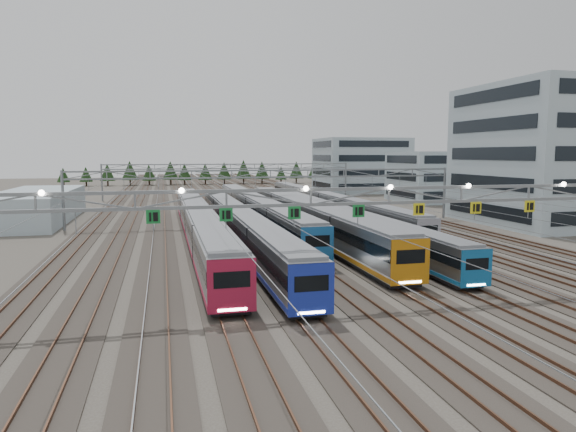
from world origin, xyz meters
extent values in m
plane|color=#47423A|center=(0.00, 0.00, 0.00)|extent=(400.00, 400.00, 0.00)
cube|color=#2D2823|center=(0.00, 100.00, 0.04)|extent=(54.00, 260.00, 0.08)
cube|color=brown|center=(-25.47, 100.00, 0.16)|extent=(0.08, 260.00, 0.16)
cube|color=brown|center=(25.47, 100.00, 0.16)|extent=(0.08, 260.00, 0.16)
cube|color=brown|center=(-0.72, 100.00, 0.16)|extent=(0.08, 260.00, 0.16)
cube|color=brown|center=(0.72, 100.00, 0.16)|extent=(0.08, 260.00, 0.16)
cube|color=black|center=(-11.25, 27.76, 0.43)|extent=(2.51, 59.55, 0.38)
cube|color=#96999D|center=(-11.25, 27.76, 2.27)|extent=(2.95, 60.76, 3.32)
cube|color=black|center=(-11.25, 27.76, 2.67)|extent=(3.01, 60.46, 1.00)
cube|color=#A81939|center=(-11.25, 27.76, 0.87)|extent=(3.00, 60.46, 0.37)
cube|color=slate|center=(-11.25, 27.76, 4.03)|extent=(2.65, 59.55, 0.26)
cube|color=#A81939|center=(-11.25, -2.57, 2.27)|extent=(2.97, 0.12, 3.32)
cube|color=black|center=(-11.25, -2.60, 2.67)|extent=(2.21, 0.10, 1.00)
cube|color=white|center=(-11.25, -2.63, 0.82)|extent=(1.77, 0.06, 0.16)
cube|color=black|center=(-6.75, 25.92, 0.42)|extent=(2.39, 59.07, 0.36)
cube|color=#96999D|center=(-6.75, 25.92, 2.18)|extent=(2.81, 60.27, 3.17)
cube|color=black|center=(-6.75, 25.92, 2.56)|extent=(2.87, 59.97, 0.96)
cube|color=#1C2FAA|center=(-6.75, 25.92, 0.84)|extent=(2.86, 59.97, 0.35)
cube|color=slate|center=(-6.75, 25.92, 3.86)|extent=(2.53, 59.07, 0.25)
cube|color=#1C2FAA|center=(-6.75, -4.17, 2.18)|extent=(2.83, 0.12, 3.17)
cube|color=black|center=(-6.75, -4.20, 2.56)|extent=(2.11, 0.10, 0.96)
cube|color=white|center=(-6.75, -4.23, 0.79)|extent=(1.69, 0.06, 0.15)
cube|color=black|center=(-2.25, 39.55, 0.43)|extent=(2.49, 59.28, 0.38)
cube|color=#96999D|center=(-2.25, 39.55, 2.26)|extent=(2.93, 60.49, 3.30)
cube|color=black|center=(-2.25, 39.55, 2.65)|extent=(2.99, 60.19, 1.00)
cube|color=#1F62A9|center=(-2.25, 39.55, 0.87)|extent=(2.98, 60.19, 0.37)
cube|color=slate|center=(-2.25, 39.55, 4.01)|extent=(2.64, 59.28, 0.26)
cube|color=#1F62A9|center=(-2.25, 9.36, 2.26)|extent=(2.95, 0.12, 3.30)
cube|color=black|center=(-2.25, 9.33, 2.65)|extent=(2.20, 0.10, 1.00)
cube|color=white|center=(-2.25, 9.30, 0.82)|extent=(1.76, 0.06, 0.16)
cube|color=black|center=(2.25, 29.00, 0.43)|extent=(2.58, 55.12, 0.39)
cube|color=#96999D|center=(2.25, 29.00, 2.33)|extent=(3.03, 56.24, 3.41)
cube|color=black|center=(2.25, 29.00, 2.73)|extent=(3.09, 55.96, 1.03)
cube|color=#C97A11|center=(2.25, 29.00, 0.89)|extent=(3.08, 55.96, 0.38)
cube|color=slate|center=(2.25, 29.00, 4.14)|extent=(2.73, 55.12, 0.27)
cube|color=#C97A11|center=(2.25, 0.93, 2.33)|extent=(3.05, 0.12, 3.41)
cube|color=black|center=(2.25, 0.90, 2.73)|extent=(2.27, 0.10, 1.03)
cube|color=white|center=(2.25, 0.87, 0.84)|extent=(1.82, 0.06, 0.16)
cube|color=black|center=(6.75, 29.31, 0.40)|extent=(2.10, 58.60, 0.32)
cube|color=#96999D|center=(6.75, 29.31, 1.94)|extent=(2.47, 59.79, 2.78)
cube|color=black|center=(6.75, 29.31, 2.27)|extent=(2.53, 59.49, 0.84)
cube|color=#165F9B|center=(6.75, 29.31, 0.77)|extent=(2.52, 59.49, 0.31)
cube|color=slate|center=(6.75, 29.31, 3.41)|extent=(2.22, 58.60, 0.22)
cube|color=#165F9B|center=(6.75, -0.53, 1.94)|extent=(2.49, 0.12, 2.78)
cube|color=black|center=(6.75, -0.56, 2.27)|extent=(1.85, 0.10, 0.84)
cube|color=white|center=(6.75, -0.59, 0.72)|extent=(1.48, 0.06, 0.13)
cube|color=black|center=(11.25, 48.72, 0.41)|extent=(2.26, 67.13, 0.34)
cube|color=#96999D|center=(11.25, 48.72, 2.07)|extent=(2.66, 68.50, 2.99)
cube|color=black|center=(11.25, 48.72, 2.43)|extent=(2.72, 68.16, 0.90)
cube|color=#8F8F9C|center=(11.25, 48.72, 0.81)|extent=(2.71, 68.16, 0.33)
cube|color=slate|center=(11.25, 48.72, 3.66)|extent=(2.39, 67.13, 0.24)
cube|color=#8F8F9C|center=(11.25, 14.52, 2.07)|extent=(2.68, 0.12, 2.99)
cube|color=black|center=(11.25, 14.49, 2.43)|extent=(1.99, 0.10, 0.90)
cube|color=white|center=(11.25, 14.46, 0.76)|extent=(1.60, 0.06, 0.14)
cube|color=gray|center=(0.00, 0.00, 7.80)|extent=(56.00, 0.22, 0.22)
cube|color=gray|center=(0.00, 0.00, 6.80)|extent=(56.00, 0.22, 0.22)
cube|color=#1A8337|center=(-15.75, -0.12, 6.30)|extent=(0.85, 0.06, 0.85)
cube|color=#1A8337|center=(-11.25, -0.12, 6.30)|extent=(0.85, 0.06, 0.85)
cube|color=#1A8337|center=(-6.75, -0.12, 6.30)|extent=(0.85, 0.06, 0.85)
cube|color=#1A8337|center=(-2.25, -0.12, 6.30)|extent=(0.85, 0.06, 0.85)
cube|color=yellow|center=(2.25, -0.12, 6.30)|extent=(0.85, 0.06, 0.85)
cube|color=yellow|center=(6.75, -0.12, 6.30)|extent=(0.85, 0.06, 0.85)
cube|color=yellow|center=(11.25, -0.12, 6.30)|extent=(0.85, 0.06, 0.85)
cylinder|color=gray|center=(-28.00, 40.00, 4.00)|extent=(0.36, 0.36, 8.00)
cylinder|color=gray|center=(28.00, 40.00, 4.00)|extent=(0.36, 0.36, 8.00)
cube|color=gray|center=(0.00, 40.00, 7.80)|extent=(56.00, 0.22, 0.22)
cube|color=gray|center=(0.00, 40.00, 6.80)|extent=(56.00, 0.22, 0.22)
cylinder|color=gray|center=(-28.00, 85.00, 4.00)|extent=(0.36, 0.36, 8.00)
cylinder|color=gray|center=(28.00, 85.00, 4.00)|extent=(0.36, 0.36, 8.00)
cube|color=gray|center=(0.00, 85.00, 7.80)|extent=(56.00, 0.22, 0.22)
cube|color=gray|center=(0.00, 85.00, 6.80)|extent=(56.00, 0.22, 0.22)
cube|color=#A4BAC3|center=(38.51, 31.14, 9.98)|extent=(18.00, 22.00, 19.97)
cube|color=#A4BAC3|center=(40.58, 66.85, 5.32)|extent=(14.00, 16.00, 10.63)
cube|color=#A4BAC3|center=(36.56, 96.91, 7.12)|extent=(22.00, 18.00, 14.24)
cube|color=#A4BAC3|center=(-33.92, 51.54, 2.28)|extent=(10.00, 30.00, 4.56)
camera|label=1|loc=(-15.10, -32.57, 10.15)|focal=32.00mm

